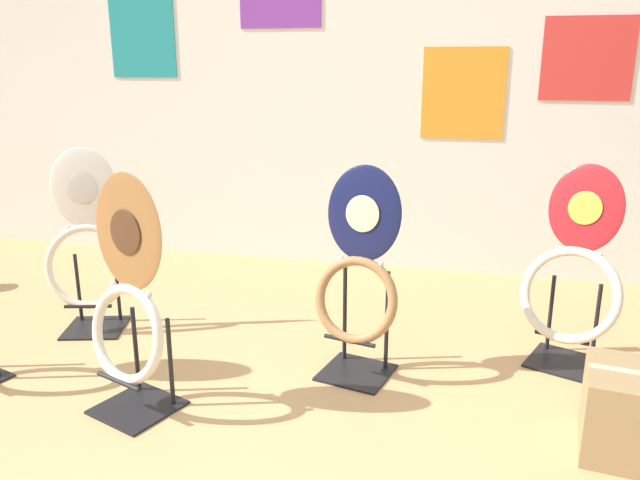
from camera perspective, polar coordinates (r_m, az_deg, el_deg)
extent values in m
cube|color=silver|center=(3.93, 5.46, 16.15)|extent=(8.00, 0.06, 2.60)
cube|color=red|center=(3.91, 23.28, 14.99)|extent=(0.49, 0.01, 0.46)
cube|color=orange|center=(3.86, 12.95, 12.93)|extent=(0.48, 0.01, 0.53)
cube|color=teal|center=(4.41, -15.98, 18.12)|extent=(0.45, 0.01, 0.62)
cube|color=black|center=(2.58, -16.31, -14.47)|extent=(0.36, 0.36, 0.01)
cylinder|color=black|center=(2.61, -16.49, -9.55)|extent=(0.02, 0.02, 0.35)
cylinder|color=black|center=(2.47, -13.52, -10.79)|extent=(0.02, 0.02, 0.35)
cylinder|color=black|center=(2.46, -17.97, -12.19)|extent=(0.22, 0.10, 0.02)
torus|color=beige|center=(2.42, -17.27, -8.22)|extent=(0.39, 0.24, 0.38)
ellipsoid|color=#936033|center=(2.33, -17.17, 0.72)|extent=(0.34, 0.16, 0.43)
ellipsoid|color=#4C2D19|center=(2.32, -17.43, 0.66)|extent=(0.15, 0.07, 0.16)
sphere|color=silver|center=(2.46, -18.37, -3.86)|extent=(0.02, 0.02, 0.02)
sphere|color=silver|center=(2.31, -15.38, -4.84)|extent=(0.02, 0.02, 0.02)
cube|color=black|center=(3.34, -19.80, -7.55)|extent=(0.35, 0.35, 0.01)
cylinder|color=black|center=(3.38, -21.22, -4.08)|extent=(0.02, 0.02, 0.35)
cylinder|color=black|center=(3.32, -18.02, -4.11)|extent=(0.02, 0.02, 0.35)
cylinder|color=black|center=(3.21, -20.44, -5.70)|extent=(0.22, 0.08, 0.02)
torus|color=beige|center=(3.21, -20.46, -2.29)|extent=(0.43, 0.24, 0.41)
ellipsoid|color=white|center=(3.16, -20.82, 4.48)|extent=(0.32, 0.13, 0.39)
ellipsoid|color=silver|center=(3.15, -20.91, 4.44)|extent=(0.14, 0.05, 0.15)
sphere|color=silver|center=(3.22, -22.01, 1.04)|extent=(0.02, 0.02, 0.02)
sphere|color=silver|center=(3.17, -19.05, 1.09)|extent=(0.02, 0.02, 0.02)
cube|color=black|center=(2.73, 3.33, -11.99)|extent=(0.34, 0.34, 0.01)
cylinder|color=black|center=(2.74, 2.28, -6.64)|extent=(0.02, 0.02, 0.44)
cylinder|color=black|center=(2.67, 6.14, -7.33)|extent=(0.02, 0.02, 0.44)
cylinder|color=black|center=(2.58, 2.71, -9.19)|extent=(0.22, 0.07, 0.02)
torus|color=#9E7042|center=(2.57, 3.27, -5.49)|extent=(0.39, 0.22, 0.36)
ellipsoid|color=#141942|center=(2.53, 4.04, 2.44)|extent=(0.33, 0.15, 0.39)
ellipsoid|color=beige|center=(2.51, 3.88, 2.41)|extent=(0.15, 0.06, 0.15)
sphere|color=silver|center=(2.59, 1.94, -1.66)|extent=(0.02, 0.02, 0.02)
sphere|color=silver|center=(2.53, 5.59, -2.20)|extent=(0.02, 0.02, 0.02)
cube|color=black|center=(3.00, 21.32, -10.37)|extent=(0.36, 0.36, 0.01)
cylinder|color=black|center=(3.03, 20.33, -6.24)|extent=(0.02, 0.02, 0.35)
cylinder|color=black|center=(3.00, 23.94, -6.92)|extent=(0.02, 0.02, 0.35)
cylinder|color=black|center=(2.88, 21.22, -8.34)|extent=(0.21, 0.10, 0.02)
torus|color=beige|center=(2.86, 21.87, -4.67)|extent=(0.46, 0.34, 0.40)
ellipsoid|color=#AD1E23|center=(2.87, 23.13, 2.71)|extent=(0.32, 0.21, 0.37)
ellipsoid|color=yellow|center=(2.85, 23.07, 2.72)|extent=(0.14, 0.08, 0.14)
sphere|color=silver|center=(2.89, 20.95, -0.71)|extent=(0.02, 0.02, 0.02)
sphere|color=silver|center=(2.86, 24.20, -1.26)|extent=(0.02, 0.02, 0.02)
cube|color=#93754C|center=(2.41, 27.17, -13.99)|extent=(0.39, 0.37, 0.30)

